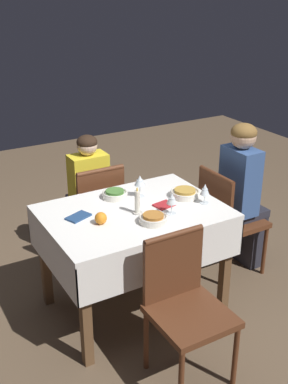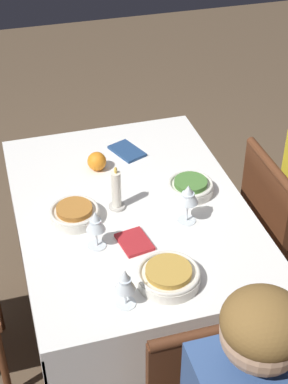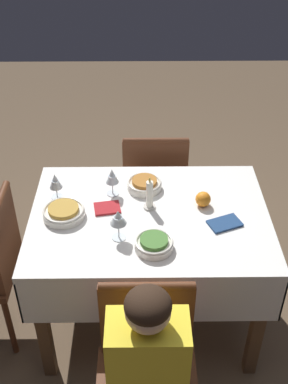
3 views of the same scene
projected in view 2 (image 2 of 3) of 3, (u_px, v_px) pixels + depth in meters
name	position (u px, v px, depth m)	size (l,w,h in m)	color
ground_plane	(133.00, 339.00, 2.68)	(8.00, 8.00, 0.00)	brown
dining_table	(131.00, 228.00, 2.29)	(1.19, 0.85, 0.78)	white
chair_south	(287.00, 232.00, 2.52)	(0.42, 0.43, 0.89)	#562D19
bowl_west	(168.00, 275.00, 1.88)	(0.21, 0.21, 0.06)	silver
wine_glass_west	(125.00, 281.00, 1.76)	(0.07, 0.07, 0.14)	white
bowl_south	(191.00, 187.00, 2.27)	(0.18, 0.18, 0.06)	silver
wine_glass_south	(188.00, 195.00, 2.07)	(0.08, 0.08, 0.16)	white
bowl_north	(75.00, 213.00, 2.14)	(0.18, 0.18, 0.06)	silver
wine_glass_north	(95.00, 222.00, 1.97)	(0.07, 0.07, 0.15)	white
candle_centerpiece	(116.00, 192.00, 2.17)	(0.06, 0.06, 0.18)	beige
orange_fruit	(97.00, 161.00, 2.39)	(0.08, 0.08, 0.08)	orange
napkin_red_folded	(127.00, 151.00, 2.51)	(0.18, 0.15, 0.01)	navy
napkin_spare_side	(134.00, 242.00, 2.04)	(0.14, 0.12, 0.01)	#AD2328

